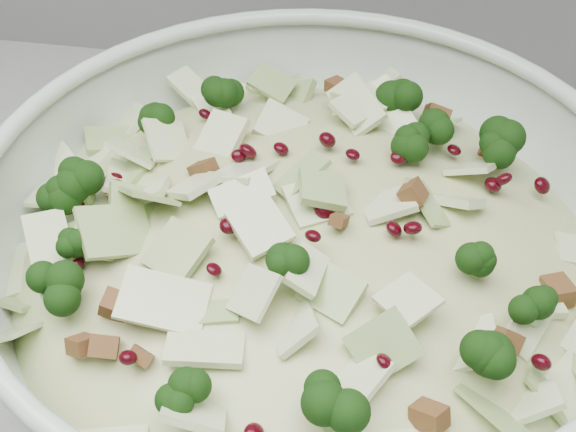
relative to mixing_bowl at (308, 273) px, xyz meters
name	(u,v)px	position (x,y,z in m)	size (l,w,h in m)	color
mixing_bowl	(308,273)	(0.00, 0.00, 0.00)	(0.52, 0.52, 0.17)	silver
salad	(309,244)	(0.00, 0.00, 0.03)	(0.50, 0.50, 0.17)	#C1CB8B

